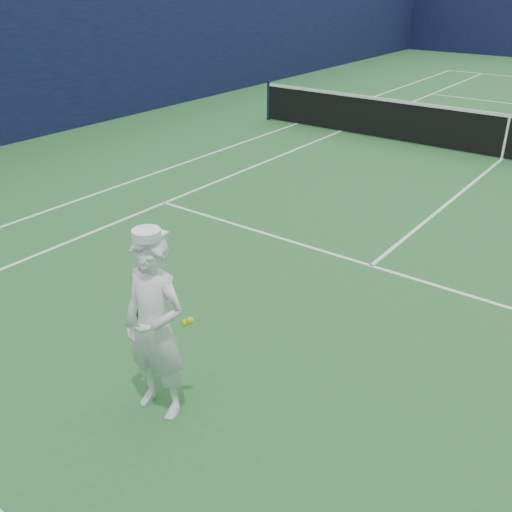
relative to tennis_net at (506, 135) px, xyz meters
The scene contains 4 objects.
ground 0.55m from the tennis_net, ahead, with size 80.00×80.00×0.00m, color #25622C.
court_markings 0.55m from the tennis_net, ahead, with size 11.03×23.83×0.01m.
tennis_net is the anchor object (origin of this frame).
tennis_player 10.27m from the tennis_net, 91.54° to the right, with size 0.80×0.49×1.86m.
Camera 1 is at (2.99, -13.13, 3.75)m, focal length 40.00 mm.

